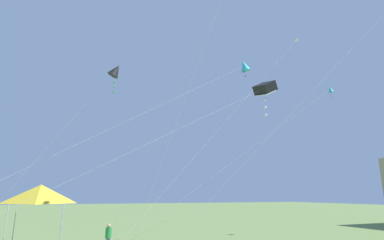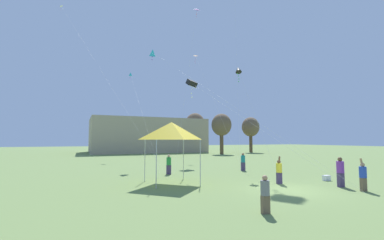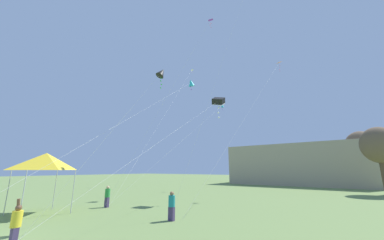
{
  "view_description": "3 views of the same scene",
  "coord_description": "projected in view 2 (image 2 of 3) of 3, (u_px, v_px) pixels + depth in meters",
  "views": [
    {
      "loc": [
        16.51,
        6.69,
        3.46
      ],
      "look_at": [
        -3.24,
        14.34,
        8.75
      ],
      "focal_mm": 28.0,
      "sensor_mm": 36.0,
      "label": 1
    },
    {
      "loc": [
        -11.24,
        -11.73,
        2.91
      ],
      "look_at": [
        0.39,
        14.77,
        5.13
      ],
      "focal_mm": 24.0,
      "sensor_mm": 36.0,
      "label": 2
    },
    {
      "loc": [
        11.92,
        -1.63,
        2.95
      ],
      "look_at": [
        2.3,
        11.62,
        6.74
      ],
      "focal_mm": 20.0,
      "sensor_mm": 36.0,
      "label": 3
    }
  ],
  "objects": [
    {
      "name": "distant_building",
      "position": [
        147.0,
        136.0,
        60.87
      ],
      "size": [
        25.18,
        15.18,
        7.7
      ],
      "primitive_type": "cube",
      "color": "tan",
      "rests_on": "ground"
    },
    {
      "name": "cooler_box",
      "position": [
        326.0,
        178.0,
        18.24
      ],
      "size": [
        0.5,
        0.33,
        0.37
      ],
      "primitive_type": "cube",
      "color": "white",
      "rests_on": "ground"
    },
    {
      "name": "tree_near_right",
      "position": [
        251.0,
        127.0,
        58.81
      ],
      "size": [
        3.98,
        3.98,
        8.04
      ],
      "color": "brown",
      "rests_on": "ground"
    },
    {
      "name": "person_blue_shirt",
      "position": [
        363.0,
        175.0,
        14.52
      ],
      "size": [
        0.38,
        0.38,
        1.85
      ],
      "rotation": [
        0.0,
        0.0,
        1.67
      ],
      "color": "brown",
      "rests_on": "ground"
    },
    {
      "name": "kite_cyan_diamond_2",
      "position": [
        153.0,
        53.0,
        32.03
      ],
      "size": [
        6.68,
        22.25,
        14.32
      ],
      "color": "silver",
      "rests_on": "ground"
    },
    {
      "name": "tree_far_centre",
      "position": [
        196.0,
        126.0,
        72.14
      ],
      "size": [
        4.6,
        4.6,
        9.29
      ],
      "color": "brown",
      "rests_on": "ground"
    },
    {
      "name": "kite_white_delta_3",
      "position": [
        63.0,
        10.0,
        42.16
      ],
      "size": [
        10.63,
        26.1,
        25.56
      ],
      "color": "silver",
      "rests_on": "ground"
    },
    {
      "name": "tree_far_right",
      "position": [
        221.0,
        125.0,
        52.07
      ],
      "size": [
        4.05,
        4.05,
        8.18
      ],
      "color": "brown",
      "rests_on": "ground"
    },
    {
      "name": "person_purple_shirt",
      "position": [
        340.0,
        171.0,
        15.83
      ],
      "size": [
        0.43,
        0.43,
        1.83
      ],
      "rotation": [
        0.0,
        0.0,
        3.44
      ],
      "color": "#473860",
      "rests_on": "ground"
    },
    {
      "name": "person_yellow_shirt",
      "position": [
        279.0,
        170.0,
        16.95
      ],
      "size": [
        0.37,
        0.37,
        1.81
      ],
      "rotation": [
        0.0,
        0.0,
        5.36
      ],
      "color": "#473860",
      "rests_on": "ground"
    },
    {
      "name": "kite_purple_delta_7",
      "position": [
        197.0,
        12.0,
        31.49
      ],
      "size": [
        5.95,
        7.84,
        19.19
      ],
      "color": "silver",
      "rests_on": "ground"
    },
    {
      "name": "festival_tent",
      "position": [
        172.0,
        131.0,
        17.36
      ],
      "size": [
        3.23,
        3.23,
        4.09
      ],
      "color": "#B7B7BC",
      "rests_on": "ground"
    },
    {
      "name": "tree_far_left",
      "position": [
        195.0,
        124.0,
        60.69
      ],
      "size": [
        4.55,
        4.55,
        9.19
      ],
      "color": "brown",
      "rests_on": "ground"
    },
    {
      "name": "kite_cyan_diamond_1",
      "position": [
        131.0,
        74.0,
        40.76
      ],
      "size": [
        1.09,
        19.8,
        13.65
      ],
      "color": "silver",
      "rests_on": "ground"
    },
    {
      "name": "person_grey_shirt",
      "position": [
        265.0,
        193.0,
        10.16
      ],
      "size": [
        0.35,
        0.35,
        1.5
      ],
      "rotation": [
        0.0,
        0.0,
        2.91
      ],
      "color": "brown",
      "rests_on": "ground"
    },
    {
      "name": "ground_plane",
      "position": [
        287.0,
        189.0,
        14.99
      ],
      "size": [
        220.0,
        220.0,
        0.0
      ],
      "primitive_type": "plane",
      "color": "olive"
    },
    {
      "name": "kite_black_diamond_6",
      "position": [
        238.0,
        70.0,
        24.03
      ],
      "size": [
        1.65,
        7.0,
        9.93
      ],
      "color": "silver",
      "rests_on": "ground"
    },
    {
      "name": "person_teal_shirt",
      "position": [
        243.0,
        161.0,
        24.13
      ],
      "size": [
        0.39,
        0.39,
        1.65
      ],
      "rotation": [
        0.0,
        0.0,
        1.67
      ],
      "color": "#473860",
      "rests_on": "ground"
    },
    {
      "name": "person_green_shirt",
      "position": [
        169.0,
        164.0,
        21.59
      ],
      "size": [
        0.39,
        0.39,
        1.65
      ],
      "rotation": [
        0.0,
        0.0,
        2.31
      ],
      "color": "#473860",
      "rests_on": "ground"
    },
    {
      "name": "kite_black_box_5",
      "position": [
        192.0,
        84.0,
        32.28
      ],
      "size": [
        3.18,
        18.93,
        10.61
      ],
      "color": "silver",
      "rests_on": "ground"
    },
    {
      "name": "kite_orange_delta_0",
      "position": [
        196.0,
        58.0,
        42.23
      ],
      "size": [
        3.09,
        17.25,
        17.06
      ],
      "color": "silver",
      "rests_on": "ground"
    }
  ]
}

